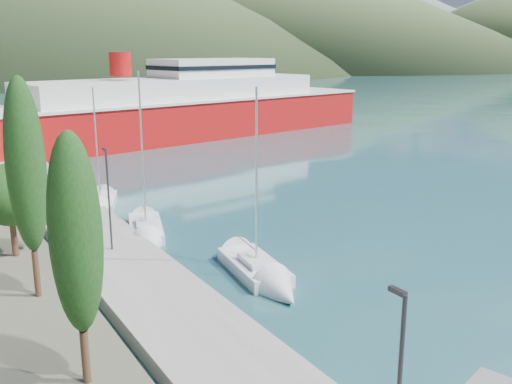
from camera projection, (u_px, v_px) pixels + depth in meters
ground at (5, 107)px, 125.03m from camera, size 1400.00×1400.00×0.00m
quay at (70, 214)px, 42.51m from camera, size 5.00×88.00×0.80m
lamp_posts at (109, 196)px, 33.08m from camera, size 0.15×46.87×6.06m
sailboat_near at (268, 280)px, 30.61m from camera, size 3.44×8.17×11.38m
sailboat_mid at (147, 238)px, 37.42m from camera, size 4.58×8.50×11.86m
sailboat_far at (99, 208)px, 44.45m from camera, size 4.70×7.42×10.41m
ferry at (179, 110)px, 81.87m from camera, size 65.10×25.04×12.65m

